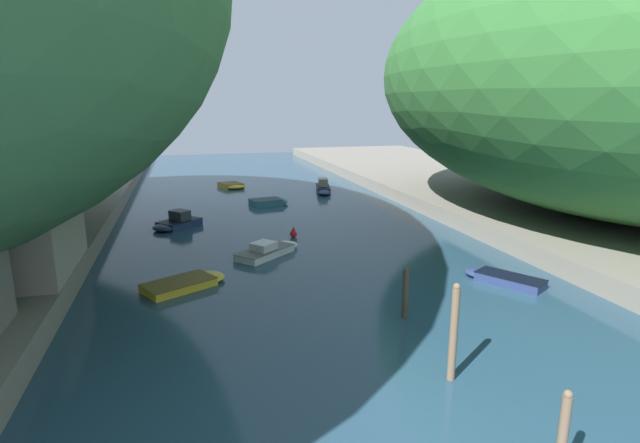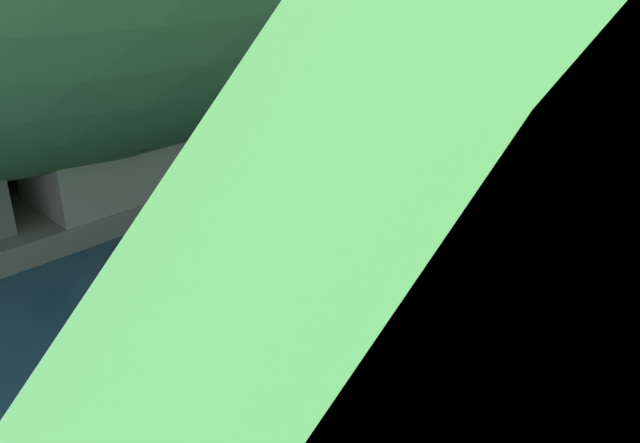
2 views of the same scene
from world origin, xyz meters
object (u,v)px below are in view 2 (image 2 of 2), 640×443
boat_cabin_cruiser (189,272)px  boat_moored_right (625,137)px  boat_white_cruiser (347,276)px  boathouse_shed (104,146)px  boat_small_dinghy (379,181)px  boat_red_skiff (584,192)px  channel_buoy_near (442,266)px

boat_cabin_cruiser → boat_moored_right: (5.37, 31.55, 0.03)m
boat_cabin_cruiser → boat_white_cruiser: bearing=102.8°
boathouse_shed → boat_small_dinghy: bearing=59.7°
boat_moored_right → boat_red_skiff: bearing=85.6°
boat_red_skiff → boat_moored_right: 11.17m
boat_white_cruiser → channel_buoy_near: size_ratio=6.17×
boat_cabin_cruiser → channel_buoy_near: 11.28m
boat_moored_right → channel_buoy_near: (2.23, -23.21, 0.07)m
boat_small_dinghy → boat_white_cruiser: (5.99, -8.91, -0.10)m
boat_red_skiff → boat_cabin_cruiser: (-8.00, -20.70, -0.07)m
boathouse_shed → boat_moored_right: boathouse_shed is taller
boat_red_skiff → boat_moored_right: size_ratio=0.97×
boat_cabin_cruiser → boat_small_dinghy: bearing=154.3°
boat_moored_right → boathouse_shed: bearing=48.1°
boat_cabin_cruiser → channel_buoy_near: channel_buoy_near is taller
boat_cabin_cruiser → boat_white_cruiser: 7.01m
boathouse_shed → boat_small_dinghy: size_ratio=1.89×
boat_red_skiff → boat_cabin_cruiser: bearing=-32.2°
boat_moored_right → channel_buoy_near: 23.32m
boathouse_shed → boat_red_skiff: 25.82m
boat_red_skiff → boat_moored_right: (-2.63, 10.85, -0.04)m
boat_small_dinghy → boat_moored_right: 19.00m
boat_red_skiff → boat_white_cruiser: 16.27m
boathouse_shed → boat_cabin_cruiser: (8.18, -0.89, -3.59)m
channel_buoy_near → boat_white_cruiser: bearing=-122.7°
boat_white_cruiser → boat_moored_right: size_ratio=1.21×
channel_buoy_near → boat_moored_right: bearing=95.5°
boat_red_skiff → boat_moored_right: boat_red_skiff is taller
boat_moored_right → boat_white_cruiser: bearing=71.7°
boat_small_dinghy → boat_moored_right: (6.13, 17.98, -0.15)m
channel_buoy_near → boat_red_skiff: bearing=88.1°
boat_white_cruiser → boat_red_skiff: bearing=129.3°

